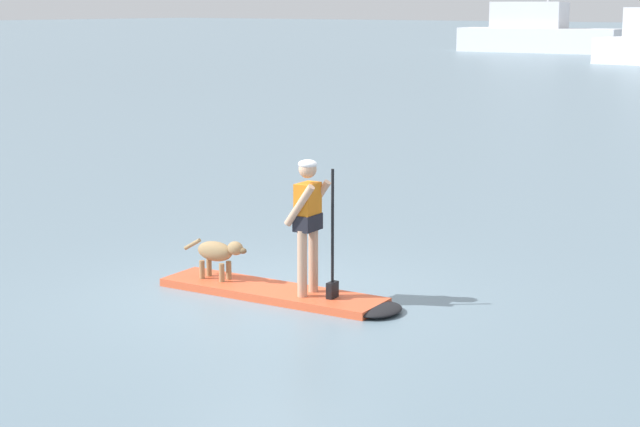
% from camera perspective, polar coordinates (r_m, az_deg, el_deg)
% --- Properties ---
extents(ground_plane, '(400.00, 400.00, 0.00)m').
position_cam_1_polar(ground_plane, '(13.29, -2.63, -4.48)').
color(ground_plane, slate).
extents(paddleboard, '(3.35, 1.10, 0.10)m').
position_cam_1_polar(paddleboard, '(13.16, -1.81, -4.41)').
color(paddleboard, '#E55933').
rests_on(paddleboard, ground_plane).
extents(person_paddler, '(0.63, 0.51, 1.68)m').
position_cam_1_polar(person_paddler, '(12.75, -0.61, -0.20)').
color(person_paddler, tan).
rests_on(person_paddler, paddleboard).
extents(dog, '(0.99, 0.28, 0.54)m').
position_cam_1_polar(dog, '(13.64, -5.55, -2.13)').
color(dog, '#997A51').
rests_on(dog, paddleboard).
extents(moored_boat_starboard, '(12.59, 4.29, 11.55)m').
position_cam_1_polar(moored_boat_starboard, '(82.92, 11.68, 9.57)').
color(moored_boat_starboard, white).
rests_on(moored_boat_starboard, ground_plane).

